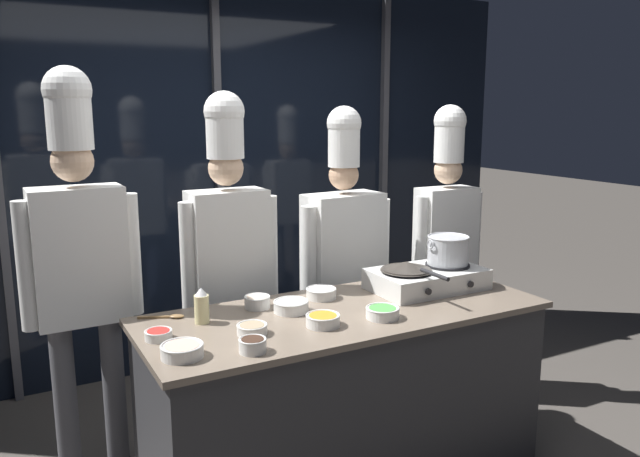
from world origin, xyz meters
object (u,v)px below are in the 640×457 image
(prep_bowl_scallions, at_px, (383,312))
(serving_spoon_solid, at_px, (170,317))
(prep_bowl_rice, at_px, (321,292))
(chef_pastry, at_px, (446,228))
(prep_bowl_chicken, at_px, (257,301))
(chef_head, at_px, (79,249))
(chef_sous, at_px, (228,245))
(squeeze_bottle_oil, at_px, (202,306))
(prep_bowl_mushrooms, at_px, (252,328))
(stock_pot, at_px, (448,249))
(prep_bowl_bell_pepper, at_px, (158,334))
(chef_line, at_px, (343,246))
(portable_stove, at_px, (427,278))
(prep_bowl_shrimp, at_px, (182,350))
(prep_bowl_carrots, at_px, (323,319))
(prep_bowl_soy_glaze, at_px, (253,344))
(frying_pan, at_px, (407,266))
(prep_bowl_garlic, at_px, (291,305))

(prep_bowl_scallions, height_order, serving_spoon_solid, prep_bowl_scallions)
(prep_bowl_rice, bearing_deg, chef_pastry, 18.95)
(prep_bowl_chicken, relative_size, serving_spoon_solid, 0.62)
(chef_head, xyz_separation_m, chef_sous, (0.74, -0.00, -0.06))
(chef_head, bearing_deg, squeeze_bottle_oil, 129.26)
(prep_bowl_rice, bearing_deg, prep_bowl_scallions, -75.56)
(prep_bowl_mushrooms, height_order, chef_sous, chef_sous)
(prep_bowl_mushrooms, distance_m, chef_head, 0.97)
(stock_pot, xyz_separation_m, chef_head, (-1.78, 0.56, 0.09))
(prep_bowl_bell_pepper, distance_m, chef_line, 1.43)
(prep_bowl_bell_pepper, relative_size, serving_spoon_solid, 0.56)
(serving_spoon_solid, bearing_deg, prep_bowl_chicken, -7.39)
(squeeze_bottle_oil, bearing_deg, stock_pot, -2.27)
(portable_stove, height_order, prep_bowl_shrimp, portable_stove)
(prep_bowl_mushrooms, distance_m, prep_bowl_shrimp, 0.35)
(prep_bowl_mushrooms, relative_size, serving_spoon_solid, 0.65)
(prep_bowl_carrots, bearing_deg, chef_pastry, 29.75)
(prep_bowl_soy_glaze, height_order, chef_pastry, chef_pastry)
(portable_stove, height_order, squeeze_bottle_oil, squeeze_bottle_oil)
(squeeze_bottle_oil, distance_m, prep_bowl_rice, 0.65)
(frying_pan, bearing_deg, prep_bowl_bell_pepper, -177.74)
(portable_stove, relative_size, prep_bowl_chicken, 4.72)
(squeeze_bottle_oil, xyz_separation_m, prep_bowl_chicken, (0.30, 0.08, -0.04))
(portable_stove, relative_size, chef_line, 0.32)
(prep_bowl_bell_pepper, bearing_deg, chef_head, 108.86)
(prep_bowl_soy_glaze, height_order, prep_bowl_chicken, prep_bowl_chicken)
(squeeze_bottle_oil, bearing_deg, prep_bowl_soy_glaze, -80.65)
(stock_pot, distance_m, serving_spoon_solid, 1.48)
(prep_bowl_rice, xyz_separation_m, prep_bowl_scallions, (0.10, -0.40, -0.00))
(prep_bowl_mushrooms, height_order, prep_bowl_bell_pepper, prep_bowl_mushrooms)
(chef_pastry, bearing_deg, prep_bowl_shrimp, 23.53)
(prep_bowl_mushrooms, bearing_deg, prep_bowl_bell_pepper, 160.71)
(serving_spoon_solid, height_order, chef_head, chef_head)
(prep_bowl_shrimp, bearing_deg, chef_sous, 59.14)
(prep_bowl_carrots, bearing_deg, prep_bowl_shrimp, -175.73)
(stock_pot, relative_size, serving_spoon_solid, 1.23)
(portable_stove, relative_size, prep_bowl_mushrooms, 4.49)
(chef_head, bearing_deg, prep_bowl_chicken, 148.53)
(chef_sous, xyz_separation_m, chef_pastry, (1.44, -0.05, -0.03))
(stock_pot, xyz_separation_m, prep_bowl_carrots, (-0.89, -0.24, -0.17))
(prep_bowl_shrimp, relative_size, prep_bowl_scallions, 1.08)
(serving_spoon_solid, relative_size, chef_line, 0.11)
(squeeze_bottle_oil, bearing_deg, chef_sous, 57.92)
(prep_bowl_bell_pepper, bearing_deg, chef_pastry, 15.79)
(prep_bowl_garlic, bearing_deg, serving_spoon_solid, 160.81)
(squeeze_bottle_oil, xyz_separation_m, prep_bowl_scallions, (0.74, -0.33, -0.05))
(stock_pot, relative_size, prep_bowl_mushrooms, 1.89)
(squeeze_bottle_oil, relative_size, prep_bowl_soy_glaze, 1.47)
(prep_bowl_garlic, xyz_separation_m, prep_bowl_mushrooms, (-0.27, -0.19, -0.01))
(prep_bowl_mushrooms, bearing_deg, chef_line, 40.49)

